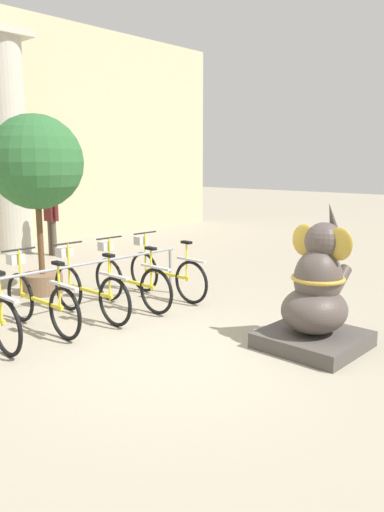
{
  "coord_description": "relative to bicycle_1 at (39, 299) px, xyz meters",
  "views": [
    {
      "loc": [
        -3.9,
        -3.91,
        2.18
      ],
      "look_at": [
        0.67,
        0.35,
        1.0
      ],
      "focal_mm": 35.0,
      "sensor_mm": 36.0,
      "label": 1
    }
  ],
  "objects": [
    {
      "name": "bicycle_3",
      "position": [
        1.5,
        -0.04,
        0.0
      ],
      "size": [
        0.48,
        1.78,
        1.03
      ],
      "color": "black",
      "rests_on": "ground_plane"
    },
    {
      "name": "bicycle_1",
      "position": [
        0.0,
        0.0,
        0.0
      ],
      "size": [
        0.48,
        1.78,
        1.03
      ],
      "color": "black",
      "rests_on": "ground_plane"
    },
    {
      "name": "column_right",
      "position": [
        2.64,
        5.74,
        2.21
      ],
      "size": [
        1.13,
        1.13,
        5.16
      ],
      "color": "#BCB7A8",
      "rests_on": "ground_plane"
    },
    {
      "name": "ground_plane",
      "position": [
        0.64,
        -1.86,
        -0.41
      ],
      "size": [
        60.0,
        60.0,
        0.0
      ],
      "primitive_type": "plane",
      "color": "#9E937F"
    },
    {
      "name": "elephant_statue",
      "position": [
        1.92,
        -2.96,
        0.18
      ],
      "size": [
        1.1,
        1.1,
        1.74
      ],
      "color": "#4C4742",
      "rests_on": "ground_plane"
    },
    {
      "name": "bicycle_4",
      "position": [
        2.25,
        -0.03,
        0.0
      ],
      "size": [
        0.48,
        1.78,
        1.03
      ],
      "color": "black",
      "rests_on": "ground_plane"
    },
    {
      "name": "bike_rack",
      "position": [
        0.75,
        0.09,
        0.19
      ],
      "size": [
        3.6,
        0.05,
        0.77
      ],
      "color": "gray",
      "rests_on": "ground_plane"
    },
    {
      "name": "person_pedestrian",
      "position": [
        3.01,
        4.59,
        0.6
      ],
      "size": [
        0.22,
        0.47,
        1.68
      ],
      "color": "brown",
      "rests_on": "ground_plane"
    },
    {
      "name": "potted_tree",
      "position": [
        1.01,
        1.65,
        1.69
      ],
      "size": [
        1.53,
        1.53,
        2.94
      ],
      "color": "brown",
      "rests_on": "ground_plane"
    },
    {
      "name": "bicycle_2",
      "position": [
        0.75,
        -0.03,
        0.0
      ],
      "size": [
        0.48,
        1.78,
        1.03
      ],
      "color": "black",
      "rests_on": "ground_plane"
    }
  ]
}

